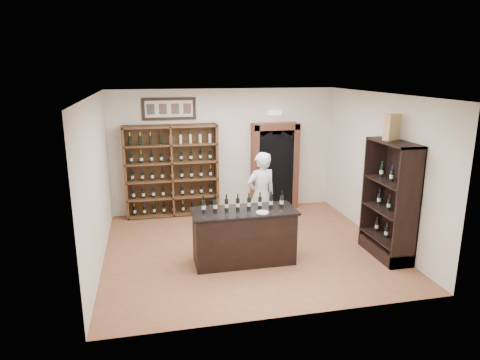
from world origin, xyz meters
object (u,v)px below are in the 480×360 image
Objects in this scene: shopkeeper at (261,195)px; counter_bottle_0 at (204,206)px; wine_crate at (392,127)px; side_cabinet at (389,218)px; tasting_counter at (244,237)px; wine_shelf at (172,171)px.

counter_bottle_0 is at bearing 22.83° from shopkeeper.
wine_crate reaches higher than shopkeeper.
tasting_counter is at bearing 173.72° from side_cabinet.
wine_crate is (-0.01, 0.16, 1.68)m from side_cabinet.
wine_crate is at bearing 134.25° from shopkeeper.
wine_shelf is at bearing 117.93° from wine_crate.
side_cabinet is 4.73× the size of wine_crate.
wine_crate reaches higher than side_cabinet.
tasting_counter is at bearing -69.44° from wine_shelf.
counter_bottle_0 is 0.16× the size of shopkeeper.
wine_shelf is 1.17× the size of tasting_counter.
shopkeeper is 3.93× the size of wine_crate.
wine_shelf and side_cabinet have the same top height.
side_cabinet is at bearing 131.22° from shopkeeper.
tasting_counter is 2.75m from side_cabinet.
counter_bottle_0 is (0.38, -2.88, 0.01)m from wine_shelf.
wine_shelf is at bearing 97.52° from counter_bottle_0.
shopkeeper is 2.87m from wine_crate.
side_cabinet reaches higher than tasting_counter.
shopkeeper is (1.71, -1.83, -0.19)m from wine_shelf.
wine_crate reaches higher than counter_bottle_0.
wine_shelf reaches higher than counter_bottle_0.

